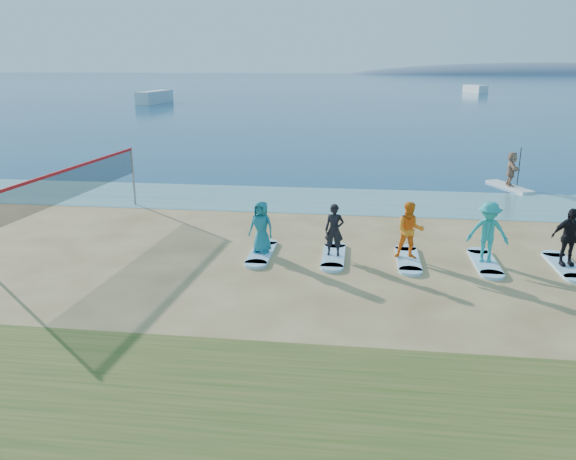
# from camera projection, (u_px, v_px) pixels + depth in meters

# --- Properties ---
(ground) EXTENTS (600.00, 600.00, 0.00)m
(ground) POSITION_uv_depth(u_px,v_px,m) (321.00, 291.00, 15.22)
(ground) COLOR tan
(ground) RESTS_ON ground
(shallow_water) EXTENTS (600.00, 600.00, 0.00)m
(shallow_water) POSITION_uv_depth(u_px,v_px,m) (338.00, 200.00, 25.19)
(shallow_water) COLOR teal
(shallow_water) RESTS_ON ground
(ocean) EXTENTS (600.00, 600.00, 0.00)m
(ocean) POSITION_uv_depth(u_px,v_px,m) (361.00, 83.00, 167.19)
(ocean) COLOR navy
(ocean) RESTS_ON ground
(island_ridge) EXTENTS (220.00, 56.00, 18.00)m
(island_ridge) POSITION_uv_depth(u_px,v_px,m) (548.00, 74.00, 288.36)
(island_ridge) COLOR slate
(island_ridge) RESTS_ON ground
(volleyball_net) EXTENTS (0.63, 9.07, 2.50)m
(volleyball_net) POSITION_uv_depth(u_px,v_px,m) (74.00, 182.00, 19.76)
(volleyball_net) COLOR gray
(volleyball_net) RESTS_ON ground
(paddleboard) EXTENTS (1.78, 3.04, 0.12)m
(paddleboard) POSITION_uv_depth(u_px,v_px,m) (509.00, 187.00, 27.75)
(paddleboard) COLOR silver
(paddleboard) RESTS_ON ground
(paddleboarder) EXTENTS (0.50, 1.54, 1.66)m
(paddleboarder) POSITION_uv_depth(u_px,v_px,m) (511.00, 169.00, 27.49)
(paddleboarder) COLOR tan
(paddleboarder) RESTS_ON paddleboard
(boat_offshore_a) EXTENTS (2.86, 8.99, 1.82)m
(boat_offshore_a) POSITION_uv_depth(u_px,v_px,m) (155.00, 103.00, 84.84)
(boat_offshore_a) COLOR silver
(boat_offshore_a) RESTS_ON ground
(boat_offshore_b) EXTENTS (4.12, 6.37, 1.55)m
(boat_offshore_b) POSITION_uv_depth(u_px,v_px,m) (475.00, 93.00, 113.10)
(boat_offshore_b) COLOR silver
(boat_offshore_b) RESTS_ON ground
(surfboard_0) EXTENTS (0.70, 2.20, 0.09)m
(surfboard_0) POSITION_uv_depth(u_px,v_px,m) (262.00, 253.00, 18.14)
(surfboard_0) COLOR #A4DCFF
(surfboard_0) RESTS_ON ground
(student_0) EXTENTS (0.94, 0.74, 1.68)m
(student_0) POSITION_uv_depth(u_px,v_px,m) (261.00, 227.00, 17.88)
(student_0) COLOR #1B7284
(student_0) RESTS_ON surfboard_0
(surfboard_1) EXTENTS (0.70, 2.20, 0.09)m
(surfboard_1) POSITION_uv_depth(u_px,v_px,m) (334.00, 256.00, 17.85)
(surfboard_1) COLOR #A4DCFF
(surfboard_1) RESTS_ON ground
(student_1) EXTENTS (0.63, 0.44, 1.65)m
(student_1) POSITION_uv_depth(u_px,v_px,m) (334.00, 230.00, 17.60)
(student_1) COLOR black
(student_1) RESTS_ON surfboard_1
(surfboard_2) EXTENTS (0.70, 2.20, 0.09)m
(surfboard_2) POSITION_uv_depth(u_px,v_px,m) (408.00, 259.00, 17.56)
(surfboard_2) COLOR #A4DCFF
(surfboard_2) RESTS_ON ground
(student_2) EXTENTS (0.89, 0.70, 1.79)m
(student_2) POSITION_uv_depth(u_px,v_px,m) (410.00, 231.00, 17.29)
(student_2) COLOR orange
(student_2) RESTS_ON surfboard_2
(surfboard_3) EXTENTS (0.70, 2.20, 0.09)m
(surfboard_3) POSITION_uv_depth(u_px,v_px,m) (485.00, 263.00, 17.27)
(surfboard_3) COLOR #A4DCFF
(surfboard_3) RESTS_ON ground
(student_3) EXTENTS (1.31, 0.89, 1.88)m
(student_3) POSITION_uv_depth(u_px,v_px,m) (488.00, 232.00, 16.99)
(student_3) COLOR teal
(student_3) RESTS_ON surfboard_3
(surfboard_4) EXTENTS (0.70, 2.20, 0.09)m
(surfboard_4) POSITION_uv_depth(u_px,v_px,m) (564.00, 266.00, 16.98)
(surfboard_4) COLOR #A4DCFF
(surfboard_4) RESTS_ON ground
(student_4) EXTENTS (1.08, 0.57, 1.76)m
(student_4) POSITION_uv_depth(u_px,v_px,m) (569.00, 237.00, 16.71)
(student_4) COLOR black
(student_4) RESTS_ON surfboard_4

